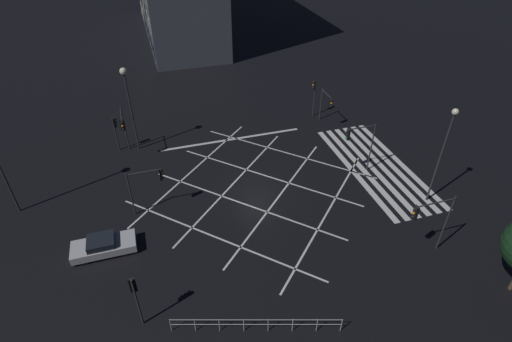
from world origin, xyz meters
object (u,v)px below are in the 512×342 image
object	(u,v)px
traffic_light_median_south	(359,139)
traffic_light_nw_main	(135,292)
waiting_car	(103,246)
traffic_light_se_main	(327,102)
traffic_light_sw_cross	(430,216)
traffic_light_ne_cross	(116,127)
traffic_light_ne_main	(123,125)
street_lamp_east	(127,89)
traffic_light_median_north	(148,181)
street_lamp_west	(446,141)
traffic_light_se_cross	(314,91)

from	to	relation	value
traffic_light_median_south	traffic_light_nw_main	xyz separation A→B (m)	(-9.26, 18.12, -0.65)
traffic_light_median_south	waiting_car	bearing A→B (deg)	8.89
traffic_light_se_main	traffic_light_sw_cross	distance (m)	17.65
traffic_light_ne_cross	traffic_light_median_south	distance (m)	21.03
traffic_light_sw_cross	traffic_light_ne_main	distance (m)	24.93
traffic_light_sw_cross	street_lamp_east	bearing A→B (deg)	-47.78
traffic_light_median_north	street_lamp_west	xyz separation A→B (m)	(-4.96, -20.35, 2.56)
traffic_light_se_main	traffic_light_ne_cross	bearing A→B (deg)	-93.77
traffic_light_sw_cross	traffic_light_ne_main	bearing A→B (deg)	-44.82
traffic_light_se_main	street_lamp_west	world-z (taller)	street_lamp_west
traffic_light_ne_main	waiting_car	bearing A→B (deg)	-10.81
traffic_light_ne_cross	traffic_light_se_main	bearing A→B (deg)	-3.77
traffic_light_ne_main	traffic_light_median_north	xyz separation A→B (m)	(-8.09, -1.33, -0.36)
traffic_light_se_main	traffic_light_sw_cross	bearing A→B (deg)	-4.62
traffic_light_ne_cross	traffic_light_median_south	size ratio (longest dim) A/B	0.74
traffic_light_median_north	street_lamp_west	size ratio (longest dim) A/B	0.48
traffic_light_median_south	traffic_light_median_north	size ratio (longest dim) A/B	1.20
traffic_light_se_cross	traffic_light_ne_cross	world-z (taller)	traffic_light_se_cross
traffic_light_se_cross	traffic_light_ne_main	bearing A→B (deg)	6.56
traffic_light_se_cross	traffic_light_sw_cross	distance (m)	19.75
traffic_light_se_main	traffic_light_median_south	distance (m)	8.29
traffic_light_se_cross	traffic_light_median_south	size ratio (longest dim) A/B	0.88
traffic_light_se_main	street_lamp_east	xyz separation A→B (m)	(0.97, 18.25, 3.45)
traffic_light_se_main	traffic_light_sw_cross	xyz separation A→B (m)	(-17.58, 1.42, 0.82)
traffic_light_nw_main	traffic_light_se_main	bearing A→B (deg)	-47.81
traffic_light_se_cross	traffic_light_nw_main	bearing A→B (deg)	46.17
traffic_light_se_cross	traffic_light_ne_cross	bearing A→B (deg)	2.45
traffic_light_sw_cross	traffic_light_se_main	bearing A→B (deg)	-94.62
traffic_light_sw_cross	traffic_light_median_north	distance (m)	18.91
traffic_light_se_main	street_lamp_west	bearing A→B (deg)	11.17
traffic_light_ne_cross	traffic_light_sw_cross	size ratio (longest dim) A/B	0.73
street_lamp_east	traffic_light_sw_cross	bearing A→B (deg)	-137.78
traffic_light_sw_cross	traffic_light_median_south	xyz separation A→B (m)	(9.40, -0.31, -0.03)
traffic_light_median_south	traffic_light_nw_main	size ratio (longest dim) A/B	1.21
street_lamp_west	waiting_car	distance (m)	24.37
traffic_light_nw_main	street_lamp_west	bearing A→B (deg)	-78.67
traffic_light_ne_cross	traffic_light_ne_main	xyz separation A→B (m)	(-1.32, -0.76, 0.75)
traffic_light_ne_main	street_lamp_east	size ratio (longest dim) A/B	0.55
traffic_light_nw_main	street_lamp_east	world-z (taller)	street_lamp_east
traffic_light_nw_main	traffic_light_median_south	bearing A→B (deg)	-62.93
street_lamp_east	waiting_car	distance (m)	13.76
street_lamp_east	traffic_light_ne_cross	bearing A→B (deg)	78.13
traffic_light_se_main	traffic_light_se_cross	bearing A→B (deg)	-168.40
traffic_light_ne_cross	waiting_car	distance (m)	12.84
traffic_light_ne_cross	street_lamp_east	world-z (taller)	street_lamp_east
street_lamp_west	traffic_light_median_south	bearing A→B (deg)	37.08
traffic_light_ne_cross	traffic_light_median_north	xyz separation A→B (m)	(-9.41, -2.09, 0.39)
traffic_light_median_south	traffic_light_median_north	bearing A→B (deg)	-0.26
waiting_car	traffic_light_ne_main	bearing A→B (deg)	79.19
traffic_light_ne_main	waiting_car	size ratio (longest dim) A/B	1.03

